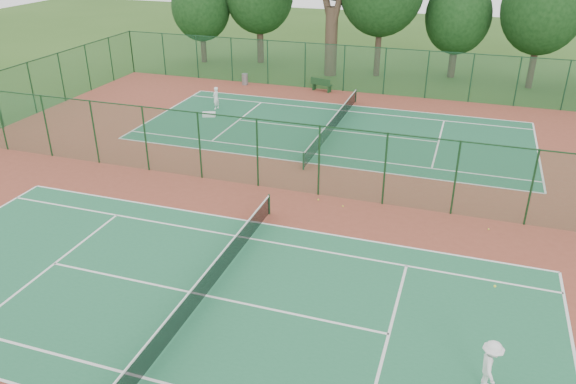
% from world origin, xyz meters
% --- Properties ---
extents(ground, '(120.00, 120.00, 0.00)m').
position_xyz_m(ground, '(0.00, 0.00, 0.00)').
color(ground, '#2E531A').
rests_on(ground, ground).
extents(red_pad, '(40.00, 36.00, 0.01)m').
position_xyz_m(red_pad, '(0.00, 0.00, 0.01)').
color(red_pad, brown).
rests_on(red_pad, ground).
extents(court_near, '(23.77, 10.97, 0.01)m').
position_xyz_m(court_near, '(0.00, -9.00, 0.01)').
color(court_near, '#216A43').
rests_on(court_near, red_pad).
extents(court_far, '(23.77, 10.97, 0.01)m').
position_xyz_m(court_far, '(0.00, 9.00, 0.01)').
color(court_far, '#1D5E3D').
rests_on(court_far, red_pad).
extents(fence_north, '(40.00, 0.09, 3.50)m').
position_xyz_m(fence_north, '(0.00, 18.00, 1.76)').
color(fence_north, '#194B2E').
rests_on(fence_north, ground).
extents(fence_divider, '(40.00, 0.09, 3.50)m').
position_xyz_m(fence_divider, '(0.00, 0.00, 1.76)').
color(fence_divider, '#194D2C').
rests_on(fence_divider, ground).
extents(tennis_net_near, '(0.10, 12.90, 0.97)m').
position_xyz_m(tennis_net_near, '(0.00, -9.00, 0.54)').
color(tennis_net_near, '#163D20').
rests_on(tennis_net_near, ground).
extents(tennis_net_far, '(0.10, 12.90, 0.97)m').
position_xyz_m(tennis_net_far, '(0.00, 9.00, 0.54)').
color(tennis_net_far, '#12321D').
rests_on(tennis_net_far, ground).
extents(player_near, '(0.74, 1.11, 1.60)m').
position_xyz_m(player_near, '(9.36, -10.38, 0.82)').
color(player_near, white).
rests_on(player_near, court_near).
extents(player_far, '(0.48, 0.63, 1.54)m').
position_xyz_m(player_far, '(-8.82, 10.74, 0.79)').
color(player_far, silver).
rests_on(player_far, court_far).
extents(trash_bin, '(0.54, 0.54, 0.87)m').
position_xyz_m(trash_bin, '(-9.37, 17.27, 0.45)').
color(trash_bin, slate).
rests_on(trash_bin, red_pad).
extents(bench, '(1.75, 0.91, 1.04)m').
position_xyz_m(bench, '(-3.10, 17.32, 0.54)').
color(bench, '#123417').
rests_on(bench, red_pad).
extents(kit_bag, '(0.92, 0.59, 0.32)m').
position_xyz_m(kit_bag, '(-8.55, 9.00, 0.17)').
color(kit_bag, white).
rests_on(kit_bag, red_pad).
extents(stray_ball_a, '(0.07, 0.07, 0.07)m').
position_xyz_m(stray_ball_a, '(2.97, -0.89, 0.05)').
color(stray_ball_a, '#C6D331').
rests_on(stray_ball_a, red_pad).
extents(stray_ball_b, '(0.07, 0.07, 0.07)m').
position_xyz_m(stray_ball_b, '(9.32, -1.00, 0.05)').
color(stray_ball_b, '#D9EB36').
rests_on(stray_ball_b, red_pad).
extents(stray_ball_c, '(0.08, 0.08, 0.08)m').
position_xyz_m(stray_ball_c, '(1.72, -0.61, 0.05)').
color(stray_ball_c, '#C8E134').
rests_on(stray_ball_c, red_pad).
extents(evergreen_row, '(39.00, 5.00, 12.00)m').
position_xyz_m(evergreen_row, '(0.50, 24.25, 0.00)').
color(evergreen_row, black).
rests_on(evergreen_row, ground).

